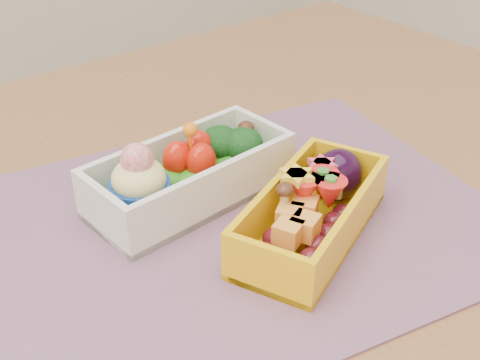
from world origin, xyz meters
TOP-DOWN VIEW (x-y plane):
  - table at (0.00, 0.00)m, footprint 1.20×0.80m
  - placemat at (0.05, -0.04)m, footprint 0.52×0.44m
  - bento_white at (0.04, 0.02)m, footprint 0.20×0.10m
  - bento_yellow at (0.09, -0.09)m, footprint 0.19×0.14m

SIDE VIEW (x-z plane):
  - table at x=0.00m, z-range 0.28..1.03m
  - placemat at x=0.05m, z-range 0.75..0.75m
  - bento_yellow at x=0.09m, z-range 0.75..0.81m
  - bento_white at x=0.04m, z-range 0.74..0.82m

